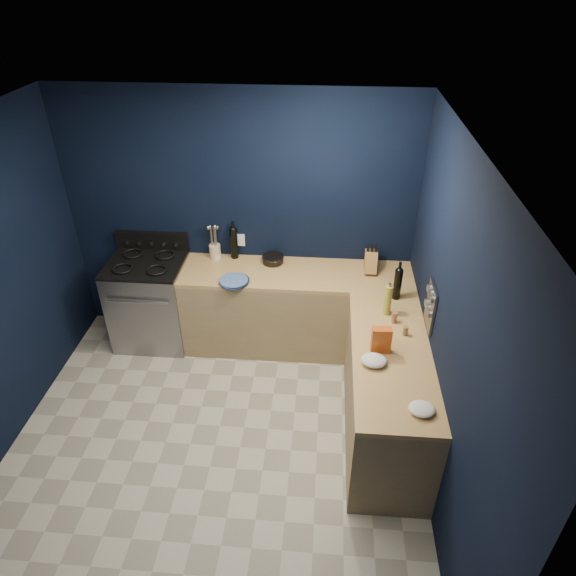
# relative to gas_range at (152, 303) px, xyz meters

# --- Properties ---
(floor) EXTENTS (3.50, 3.50, 0.02)m
(floor) POSITION_rel_gas_range_xyz_m (0.93, -1.42, -0.47)
(floor) COLOR #BBB7A4
(floor) RESTS_ON ground
(ceiling) EXTENTS (3.50, 3.50, 0.02)m
(ceiling) POSITION_rel_gas_range_xyz_m (0.93, -1.42, 2.15)
(ceiling) COLOR silver
(ceiling) RESTS_ON ground
(wall_back) EXTENTS (3.50, 0.02, 2.60)m
(wall_back) POSITION_rel_gas_range_xyz_m (0.93, 0.34, 0.84)
(wall_back) COLOR black
(wall_back) RESTS_ON ground
(wall_right) EXTENTS (0.02, 3.50, 2.60)m
(wall_right) POSITION_rel_gas_range_xyz_m (2.69, -1.42, 0.84)
(wall_right) COLOR black
(wall_right) RESTS_ON ground
(wall_front) EXTENTS (3.50, 0.02, 2.60)m
(wall_front) POSITION_rel_gas_range_xyz_m (0.93, -3.18, 0.84)
(wall_front) COLOR black
(wall_front) RESTS_ON ground
(cab_back) EXTENTS (2.30, 0.63, 0.86)m
(cab_back) POSITION_rel_gas_range_xyz_m (1.53, 0.02, -0.03)
(cab_back) COLOR #9C845D
(cab_back) RESTS_ON floor
(top_back) EXTENTS (2.30, 0.63, 0.04)m
(top_back) POSITION_rel_gas_range_xyz_m (1.53, 0.02, 0.42)
(top_back) COLOR olive
(top_back) RESTS_ON cab_back
(cab_right) EXTENTS (0.63, 1.67, 0.86)m
(cab_right) POSITION_rel_gas_range_xyz_m (2.37, -1.13, -0.03)
(cab_right) COLOR #9C845D
(cab_right) RESTS_ON floor
(top_right) EXTENTS (0.63, 1.67, 0.04)m
(top_right) POSITION_rel_gas_range_xyz_m (2.37, -1.13, 0.42)
(top_right) COLOR olive
(top_right) RESTS_ON cab_right
(gas_range) EXTENTS (0.76, 0.66, 0.92)m
(gas_range) POSITION_rel_gas_range_xyz_m (0.00, 0.00, 0.00)
(gas_range) COLOR gray
(gas_range) RESTS_ON floor
(oven_door) EXTENTS (0.59, 0.02, 0.42)m
(oven_door) POSITION_rel_gas_range_xyz_m (0.00, -0.32, -0.01)
(oven_door) COLOR black
(oven_door) RESTS_ON gas_range
(cooktop) EXTENTS (0.76, 0.66, 0.03)m
(cooktop) POSITION_rel_gas_range_xyz_m (0.00, 0.00, 0.48)
(cooktop) COLOR black
(cooktop) RESTS_ON gas_range
(backguard) EXTENTS (0.76, 0.06, 0.20)m
(backguard) POSITION_rel_gas_range_xyz_m (0.00, 0.30, 0.58)
(backguard) COLOR black
(backguard) RESTS_ON gas_range
(spice_panel) EXTENTS (0.02, 0.28, 0.38)m
(spice_panel) POSITION_rel_gas_range_xyz_m (2.67, -0.87, 0.72)
(spice_panel) COLOR gray
(spice_panel) RESTS_ON wall_right
(wall_outlet) EXTENTS (0.09, 0.02, 0.13)m
(wall_outlet) POSITION_rel_gas_range_xyz_m (0.93, 0.32, 0.62)
(wall_outlet) COLOR white
(wall_outlet) RESTS_ON wall_back
(plate_stack) EXTENTS (0.29, 0.29, 0.03)m
(plate_stack) POSITION_rel_gas_range_xyz_m (0.94, -0.22, 0.46)
(plate_stack) COLOR #3E61AB
(plate_stack) RESTS_ON top_back
(ramekin) EXTENTS (0.09, 0.09, 0.04)m
(ramekin) POSITION_rel_gas_range_xyz_m (0.68, 0.24, 0.46)
(ramekin) COLOR white
(ramekin) RESTS_ON top_back
(utensil_crock) EXTENTS (0.15, 0.15, 0.15)m
(utensil_crock) POSITION_rel_gas_range_xyz_m (0.67, 0.25, 0.51)
(utensil_crock) COLOR beige
(utensil_crock) RESTS_ON top_back
(wine_bottle_back) EXTENTS (0.10, 0.10, 0.33)m
(wine_bottle_back) POSITION_rel_gas_range_xyz_m (0.87, 0.27, 0.60)
(wine_bottle_back) COLOR black
(wine_bottle_back) RESTS_ON top_back
(lemon_basket) EXTENTS (0.21, 0.21, 0.08)m
(lemon_basket) POSITION_rel_gas_range_xyz_m (1.28, 0.19, 0.48)
(lemon_basket) COLOR black
(lemon_basket) RESTS_ON top_back
(knife_block) EXTENTS (0.13, 0.26, 0.27)m
(knife_block) POSITION_rel_gas_range_xyz_m (2.26, 0.11, 0.55)
(knife_block) COLOR olive
(knife_block) RESTS_ON top_back
(wine_bottle_right) EXTENTS (0.09, 0.09, 0.30)m
(wine_bottle_right) POSITION_rel_gas_range_xyz_m (2.47, -0.35, 0.59)
(wine_bottle_right) COLOR black
(wine_bottle_right) RESTS_ON top_right
(oil_bottle) EXTENTS (0.07, 0.07, 0.28)m
(oil_bottle) POSITION_rel_gas_range_xyz_m (2.36, -0.61, 0.58)
(oil_bottle) COLOR #AAAD38
(oil_bottle) RESTS_ON top_right
(spice_jar_near) EXTENTS (0.05, 0.05, 0.10)m
(spice_jar_near) POSITION_rel_gas_range_xyz_m (2.42, -0.73, 0.49)
(spice_jar_near) COLOR olive
(spice_jar_near) RESTS_ON top_right
(spice_jar_far) EXTENTS (0.05, 0.05, 0.08)m
(spice_jar_far) POSITION_rel_gas_range_xyz_m (2.49, -0.90, 0.48)
(spice_jar_far) COLOR olive
(spice_jar_far) RESTS_ON top_right
(crouton_bag) EXTENTS (0.16, 0.08, 0.23)m
(crouton_bag) POSITION_rel_gas_range_xyz_m (2.27, -1.12, 0.55)
(crouton_bag) COLOR red
(crouton_bag) RESTS_ON top_right
(towel_front) EXTENTS (0.24, 0.22, 0.07)m
(towel_front) POSITION_rel_gas_range_xyz_m (2.21, -1.28, 0.47)
(towel_front) COLOR white
(towel_front) RESTS_ON top_right
(towel_end) EXTENTS (0.21, 0.20, 0.05)m
(towel_end) POSITION_rel_gas_range_xyz_m (2.51, -1.75, 0.47)
(towel_end) COLOR white
(towel_end) RESTS_ON top_right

